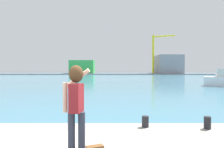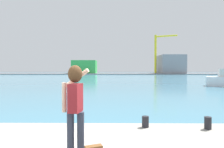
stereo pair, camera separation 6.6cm
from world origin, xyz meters
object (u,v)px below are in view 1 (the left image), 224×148
Objects in this scene: warehouse_right at (169,64)px; port_crane at (156,50)px; harbor_bollard at (146,122)px; harbor_bollard_2 at (208,123)px; person_photographer at (77,100)px; warehouse_left at (83,67)px.

warehouse_right is 8.86m from port_crane.
harbor_bollard is 1.71m from harbor_bollard_2.
harbor_bollard_2 is at bearing -104.77° from warehouse_right.
harbor_bollard is at bearing -31.66° from person_photographer.
person_photographer is 0.10× the size of port_crane.
port_crane reaches higher than person_photographer.
warehouse_right reaches higher than person_photographer.
harbor_bollard is 0.03× the size of warehouse_left.
warehouse_right is (25.13, 88.69, 3.77)m from harbor_bollard.
person_photographer is at bearing -81.77° from warehouse_left.
harbor_bollard is 92.26m from warehouse_right.
port_crane reaches higher than harbor_bollard_2.
warehouse_right is at bearing 2.44° from warehouse_left.
person_photographer is 5.55× the size of harbor_bollard.
harbor_bollard_2 is 91.98m from warehouse_right.
warehouse_left is at bearing 100.54° from harbor_bollard_2.
port_crane reaches higher than harbor_bollard.
warehouse_right reaches higher than harbor_bollard.
harbor_bollard is at bearing -102.22° from port_crane.
harbor_bollard is 0.02× the size of port_crane.
person_photographer is 5.11× the size of harbor_bollard_2.
harbor_bollard is 90.51m from port_crane.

